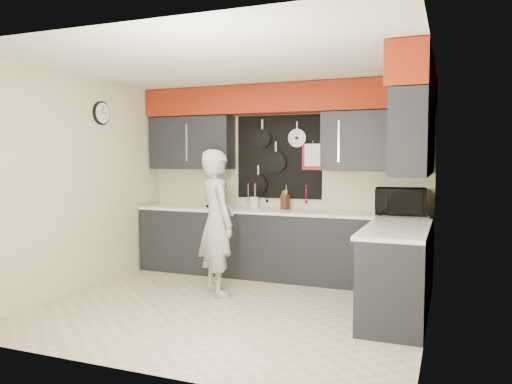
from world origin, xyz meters
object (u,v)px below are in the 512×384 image
at_px(coffee_maker, 217,195).
at_px(person, 217,222).
at_px(microwave, 400,201).
at_px(utensil_crock, 254,203).
at_px(knife_block, 285,202).

relative_size(coffee_maker, person, 0.20).
xyz_separation_m(microwave, person, (-1.98, -1.03, -0.23)).
height_order(utensil_crock, coffee_maker, coffee_maker).
height_order(utensil_crock, person, person).
xyz_separation_m(knife_block, utensil_crock, (-0.45, 0.01, -0.02)).
height_order(microwave, utensil_crock, microwave).
relative_size(knife_block, utensil_crock, 1.29).
xyz_separation_m(utensil_crock, coffee_maker, (-0.56, -0.02, 0.10)).
distance_m(microwave, coffee_maker, 2.50).
bearing_deg(microwave, knife_block, 172.25).
bearing_deg(microwave, coffee_maker, 173.37).
bearing_deg(utensil_crock, coffee_maker, -177.69).
distance_m(microwave, knife_block, 1.50).
bearing_deg(knife_block, utensil_crock, -164.25).
bearing_deg(knife_block, microwave, 14.84).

